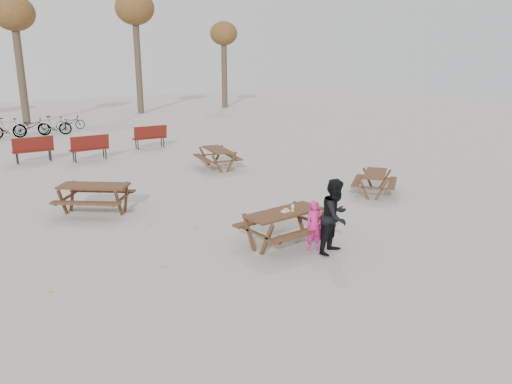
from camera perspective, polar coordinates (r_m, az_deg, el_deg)
ground at (r=11.23m, az=3.20°, el=-6.00°), size 80.00×80.00×0.00m
main_picnic_table at (r=11.02m, az=3.25°, el=-3.16°), size 1.80×1.45×0.78m
food_tray at (r=10.93m, az=3.40°, el=-2.19°), size 0.18×0.11×0.03m
bread_roll at (r=10.91m, az=3.40°, el=-1.98°), size 0.14×0.06×0.05m
soda_bottle at (r=10.94m, az=4.23°, el=-1.88°), size 0.07×0.07×0.17m
child at (r=10.78m, az=6.72°, el=-3.87°), size 0.47×0.40×1.10m
adult at (r=10.65m, az=9.05°, el=-2.75°), size 0.92×0.80×1.62m
picnic_table_east at (r=15.48m, az=13.38°, el=0.95°), size 1.97×1.89×0.66m
picnic_table_north at (r=13.94m, az=-17.94°, el=-0.76°), size 2.30×2.28×0.77m
picnic_table_far at (r=18.56m, az=-4.42°, el=3.82°), size 1.76×1.99×0.73m
park_bench_row at (r=21.28m, az=-22.30°, el=4.62°), size 10.93×1.62×1.03m
bicycle_row at (r=28.30m, az=-27.00°, el=6.46°), size 8.59×2.84×1.05m
tree_row at (r=33.91m, az=-26.38°, el=17.50°), size 32.17×3.52×8.26m
fallen_leaves at (r=13.35m, az=-2.34°, el=-2.42°), size 11.00×11.00×0.01m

